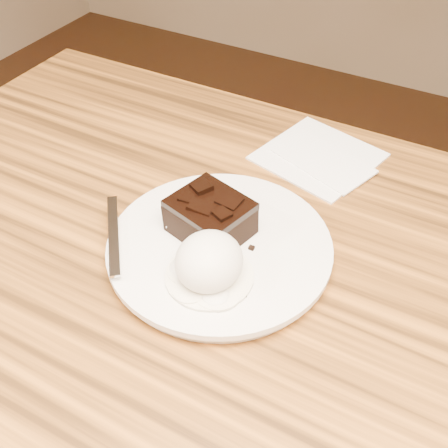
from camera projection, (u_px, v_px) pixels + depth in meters
The scene contains 9 objects.
plate at pixel (220, 250), 0.59m from camera, with size 0.24×0.24×0.02m, color silver.
brownie at pixel (210, 219), 0.59m from camera, with size 0.08×0.07×0.04m, color black.
ice_cream_scoop at pixel (209, 261), 0.53m from camera, with size 0.07×0.07×0.06m, color silver.
melt_puddle at pixel (209, 277), 0.55m from camera, with size 0.09×0.09×0.00m, color white.
spoon at pixel (181, 218), 0.61m from camera, with size 0.03×0.19×0.01m, color silver, non-canonical shape.
napkin at pixel (318, 156), 0.74m from camera, with size 0.14×0.14×0.01m, color white.
crumb_a at pixel (252, 248), 0.58m from camera, with size 0.01×0.01×0.00m, color black.
crumb_b at pixel (244, 295), 0.53m from camera, with size 0.01×0.01×0.00m, color black.
crumb_c at pixel (228, 293), 0.53m from camera, with size 0.01×0.00×0.00m, color black.
Camera 1 is at (0.10, -0.29, 1.18)m, focal length 43.56 mm.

